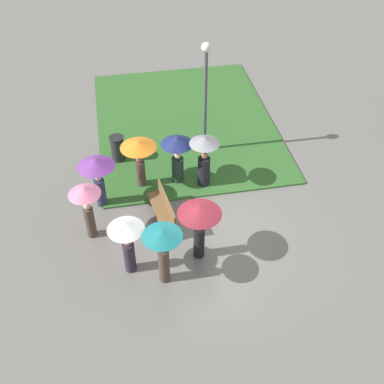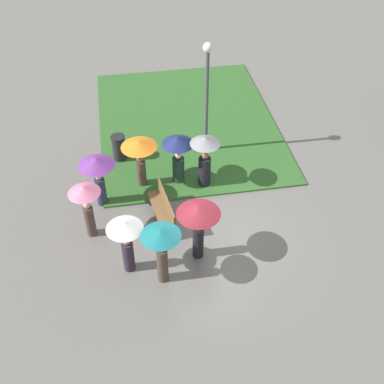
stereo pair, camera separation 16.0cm
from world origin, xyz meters
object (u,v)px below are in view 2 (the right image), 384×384
park_bench (163,209)px  lamp_post (207,85)px  trash_bin (119,148)px  crowd_person_purple (97,169)px  crowd_person_pink (86,200)px  crowd_person_white (126,236)px  crowd_person_maroon (198,217)px  crowd_person_navy (178,151)px  crowd_person_grey (205,155)px  crowd_person_teal (161,244)px  crowd_person_orange (140,152)px

park_bench → lamp_post: lamp_post is taller
trash_bin → crowd_person_purple: 2.42m
crowd_person_pink → crowd_person_white: crowd_person_pink is taller
crowd_person_maroon → crowd_person_navy: crowd_person_maroon is taller
crowd_person_navy → crowd_person_grey: bearing=-38.0°
lamp_post → trash_bin: (0.02, -3.04, -2.15)m
park_bench → crowd_person_grey: 2.19m
crowd_person_pink → crowd_person_purple: bearing=110.4°
crowd_person_pink → crowd_person_maroon: bearing=11.1°
crowd_person_teal → crowd_person_orange: bearing=74.8°
crowd_person_grey → crowd_person_navy: (-0.33, -0.80, 0.03)m
crowd_person_maroon → trash_bin: bearing=-60.2°
crowd_person_grey → crowd_person_navy: crowd_person_grey is taller
crowd_person_purple → crowd_person_navy: crowd_person_navy is taller
trash_bin → crowd_person_white: bearing=-0.2°
crowd_person_pink → crowd_person_white: (1.48, 1.00, -0.06)m
trash_bin → crowd_person_pink: size_ratio=0.53×
crowd_person_pink → crowd_person_teal: 2.73m
crowd_person_white → trash_bin: bearing=3.2°
crowd_person_pink → crowd_person_grey: bearing=59.2°
trash_bin → crowd_person_teal: bearing=8.9°
crowd_person_maroon → crowd_person_pink: 3.22m
lamp_post → crowd_person_white: size_ratio=2.28×
trash_bin → crowd_person_maroon: size_ratio=0.52×
crowd_person_pink → crowd_person_white: bearing=-20.5°
park_bench → trash_bin: bearing=-168.4°
crowd_person_white → crowd_person_navy: bearing=-25.2°
lamp_post → crowd_person_pink: lamp_post is taller
crowd_person_purple → crowd_person_navy: 2.60m
crowd_person_orange → crowd_person_navy: 1.21m
lamp_post → crowd_person_purple: 4.48m
park_bench → crowd_person_pink: bearing=-92.1°
crowd_person_maroon → crowd_person_white: size_ratio=1.06×
crowd_person_grey → crowd_person_pink: 4.00m
trash_bin → crowd_person_orange: size_ratio=0.56×
crowd_person_maroon → crowd_person_white: bearing=12.5°
park_bench → crowd_person_purple: (-1.07, -1.81, 0.90)m
crowd_person_pink → crowd_person_orange: size_ratio=1.06×
park_bench → crowd_person_navy: 2.03m
crowd_person_white → crowd_person_pink: bearing=37.4°
crowd_person_orange → crowd_person_teal: size_ratio=0.93×
crowd_person_maroon → crowd_person_white: crowd_person_maroon is taller
crowd_person_maroon → crowd_person_purple: (-2.61, -2.58, -0.11)m
crowd_person_pink → crowd_person_navy: bearing=69.6°
crowd_person_white → crowd_person_teal: crowd_person_teal is taller
lamp_post → crowd_person_white: 5.96m
park_bench → crowd_person_navy: bearing=149.8°
park_bench → crowd_person_white: (1.70, -1.15, 0.82)m
park_bench → crowd_person_orange: size_ratio=1.03×
crowd_person_grey → crowd_person_white: crowd_person_grey is taller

